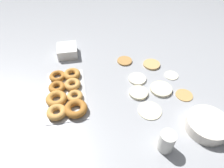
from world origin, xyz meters
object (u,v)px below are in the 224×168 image
Objects in this scene: pancake_1 at (150,110)px; batter_bowl at (207,125)px; pancake_5 at (184,95)px; pancake_7 at (139,93)px; container_stack at (67,51)px; pancake_6 at (171,75)px; pancake_3 at (152,64)px; paper_cup at (167,142)px; donut_tray at (66,93)px; pancake_4 at (137,79)px; pancake_0 at (161,89)px; pancake_2 at (124,61)px.

pancake_1 is 0.62× the size of batter_bowl.
pancake_7 is (-0.06, -0.24, 0.00)m from pancake_5.
pancake_7 is 0.77× the size of container_stack.
pancake_3 is at bearing -144.51° from pancake_6.
pancake_7 is at bearing -176.32° from paper_cup.
donut_tray is at bearing -100.45° from pancake_5.
pancake_6 is 0.22× the size of donut_tray.
pancake_3 is at bearing 145.99° from pancake_7.
pancake_3 reaches higher than pancake_4.
pancake_5 is 0.35m from paper_cup.
donut_tray is (0.05, -0.62, 0.01)m from pancake_6.
pancake_0 is 0.15m from pancake_4.
batter_bowl reaches higher than pancake_5.
donut_tray is (0.05, -0.41, 0.01)m from pancake_4.
pancake_3 is 0.14m from pancake_6.
paper_cup is at bearing -75.40° from batter_bowl.
pancake_6 is at bearing 114.23° from pancake_7.
pancake_4 is at bearing -48.33° from pancake_3.
pancake_0 is at bearing -45.57° from pancake_6.
pancake_5 is at bearing 76.23° from pancake_7.
pancake_7 is 1.00× the size of paper_cup.
pancake_0 is 0.16m from pancake_1.
batter_bowl reaches higher than pancake_3.
pancake_3 is 1.01× the size of paper_cup.
container_stack is at bearing -129.61° from pancake_4.
paper_cup reaches higher than pancake_4.
batter_bowl is at bearing 30.10° from pancake_4.
pancake_2 is 0.18m from pancake_4.
paper_cup is (0.27, -0.22, 0.05)m from pancake_5.
donut_tray is 3.67× the size of paper_cup.
paper_cup is at bearing -18.16° from pancake_0.
pancake_0 is 1.45× the size of pancake_6.
pancake_4 is at bearing -91.54° from pancake_6.
container_stack is (-0.37, 0.02, 0.01)m from donut_tray.
pancake_2 is at bearing 67.94° from container_stack.
container_stack is at bearing -112.06° from pancake_2.
batter_bowl is 0.23m from paper_cup.
pancake_3 is at bearing 107.07° from donut_tray.
donut_tray reaches higher than pancake_6.
pancake_7 reaches higher than pancake_1.
pancake_7 reaches higher than pancake_4.
pancake_1 is at bearing 10.47° from pancake_7.
pancake_3 is (-0.34, 0.13, 0.00)m from pancake_1.
pancake_4 is 1.00× the size of paper_cup.
pancake_4 is (0.18, 0.03, 0.00)m from pancake_2.
pancake_1 is at bearing -0.42° from pancake_4.
pancake_6 is (0.12, 0.08, -0.00)m from pancake_3.
pancake_1 is 1.16× the size of pancake_7.
pancake_6 is 0.62m from donut_tray.
pancake_5 is 0.88× the size of paper_cup.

